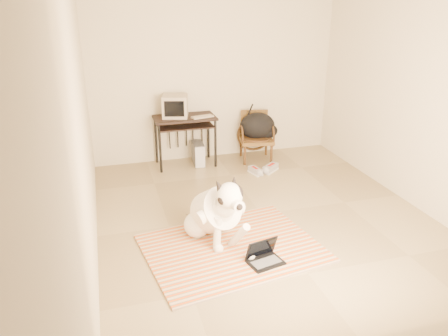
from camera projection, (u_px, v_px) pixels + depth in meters
name	position (u px, v px, depth m)	size (l,w,h in m)	color
floor	(261.00, 214.00, 5.50)	(4.50, 4.50, 0.00)	#95835B
wall_back	(215.00, 76.00, 7.01)	(4.50, 4.50, 0.00)	beige
wall_front	(383.00, 186.00, 2.99)	(4.50, 4.50, 0.00)	beige
wall_left	(83.00, 122.00, 4.49)	(4.50, 4.50, 0.00)	beige
wall_right	(413.00, 98.00, 5.51)	(4.50, 4.50, 0.00)	beige
rug	(232.00, 248.00, 4.74)	(2.01, 1.65, 0.02)	#DE4A10
dog	(216.00, 213.00, 4.78)	(0.62, 1.14, 0.88)	white
laptop	(264.00, 256.00, 4.46)	(0.40, 0.32, 0.24)	black
computer_desk	(185.00, 124.00, 6.83)	(0.96, 0.54, 0.80)	black
crt_monitor	(175.00, 106.00, 6.74)	(0.46, 0.44, 0.34)	tan
desk_keyboard	(202.00, 117.00, 6.76)	(0.34, 0.13, 0.02)	tan
pc_tower	(198.00, 154.00, 7.04)	(0.18, 0.40, 0.36)	#505053
rattan_chair	(256.00, 136.00, 7.19)	(0.60, 0.59, 0.79)	brown
backpack	(259.00, 127.00, 7.13)	(0.62, 0.48, 0.43)	black
sneaker_left	(255.00, 171.00, 6.71)	(0.18, 0.29, 0.10)	silver
sneaker_right	(270.00, 168.00, 6.80)	(0.32, 0.29, 0.11)	silver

